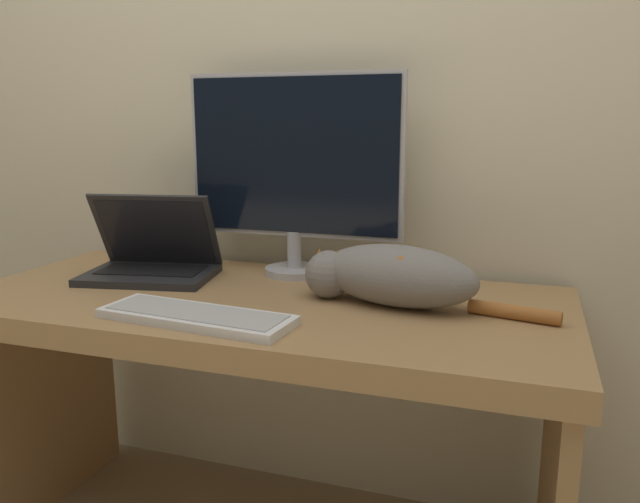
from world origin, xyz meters
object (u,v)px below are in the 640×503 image
monitor (294,166)px  external_keyboard (196,316)px  laptop (152,260)px  cat (390,274)px

monitor → external_keyboard: 0.56m
laptop → monitor: bearing=12.6°
laptop → cat: laptop is taller
monitor → cat: (0.32, -0.21, -0.23)m
cat → external_keyboard: bearing=-134.1°
monitor → external_keyboard: bearing=-96.5°
external_keyboard → cat: cat is taller
monitor → external_keyboard: (-0.05, -0.47, -0.30)m
external_keyboard → monitor: bearing=88.7°
monitor → cat: size_ratio=1.03×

